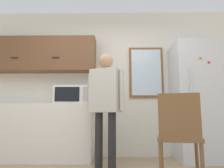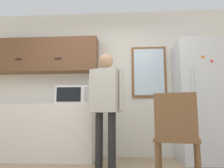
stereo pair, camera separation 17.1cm
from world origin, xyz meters
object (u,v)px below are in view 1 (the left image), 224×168
Objects in this scene: microwave at (73,95)px; person at (106,97)px; chair at (179,133)px; refrigerator at (196,101)px.

person reaches higher than microwave.
person reaches higher than chair.
refrigerator reaches higher than person.
person is at bearing -161.51° from refrigerator.
microwave is 1.93m from chair.
chair is (0.82, -0.75, -0.46)m from person.
person is 1.57m from refrigerator.
microwave is at bearing -28.57° from chair.
microwave is 0.34× the size of person.
microwave is 0.75m from person.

